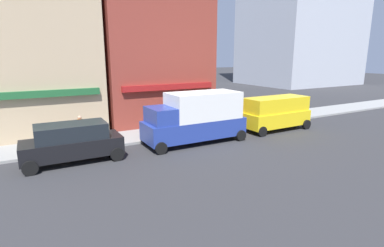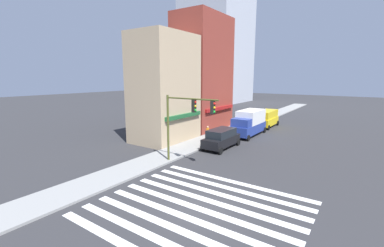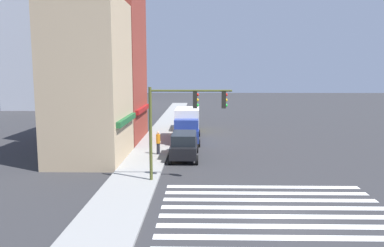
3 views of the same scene
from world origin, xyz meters
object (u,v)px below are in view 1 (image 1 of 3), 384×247
object	(u,v)px
suv_black	(72,142)
pedestrian_orange_vest	(81,130)
box_truck_blue	(196,117)
van_yellow	(276,112)

from	to	relation	value
suv_black	pedestrian_orange_vest	bearing A→B (deg)	70.93
suv_black	pedestrian_orange_vest	xyz separation A→B (m)	(0.73, 2.03, 0.04)
suv_black	pedestrian_orange_vest	size ratio (longest dim) A/B	2.67
box_truck_blue	pedestrian_orange_vest	xyz separation A→B (m)	(-6.31, 2.03, -0.51)
box_truck_blue	van_yellow	size ratio (longest dim) A/B	1.23
suv_black	van_yellow	world-z (taller)	van_yellow
suv_black	pedestrian_orange_vest	world-z (taller)	suv_black
suv_black	box_truck_blue	size ratio (longest dim) A/B	0.76
suv_black	van_yellow	distance (m)	13.57
box_truck_blue	pedestrian_orange_vest	bearing A→B (deg)	162.38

